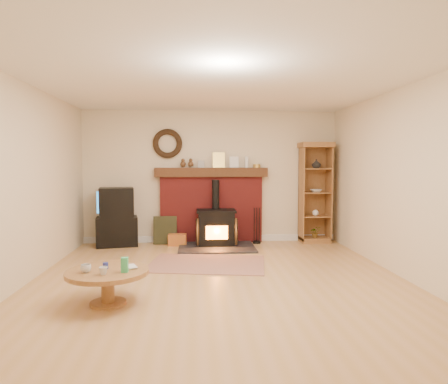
{
  "coord_description": "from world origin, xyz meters",
  "views": [
    {
      "loc": [
        -0.32,
        -5.17,
        1.55
      ],
      "look_at": [
        0.13,
        1.0,
        1.12
      ],
      "focal_mm": 32.0,
      "sensor_mm": 36.0,
      "label": 1
    }
  ],
  "objects": [
    {
      "name": "tv_unit",
      "position": [
        -1.8,
        2.47,
        0.53
      ],
      "size": [
        0.84,
        0.65,
        1.1
      ],
      "color": "black",
      "rests_on": "ground"
    },
    {
      "name": "chimney_breast",
      "position": [
        0.0,
        2.67,
        0.8
      ],
      "size": [
        2.2,
        0.22,
        1.78
      ],
      "color": "maroon",
      "rests_on": "ground"
    },
    {
      "name": "coffee_table",
      "position": [
        -1.29,
        -0.78,
        0.31
      ],
      "size": [
        0.9,
        0.9,
        0.55
      ],
      "color": "brown",
      "rests_on": "ground"
    },
    {
      "name": "room_shell",
      "position": [
        -0.02,
        0.09,
        1.72
      ],
      "size": [
        5.02,
        5.52,
        2.61
      ],
      "color": "beige",
      "rests_on": "ground"
    },
    {
      "name": "ground",
      "position": [
        0.0,
        0.0,
        0.0
      ],
      "size": [
        5.5,
        5.5,
        0.0
      ],
      "primitive_type": "plane",
      "color": "tan",
      "rests_on": "ground"
    },
    {
      "name": "area_rug",
      "position": [
        -0.14,
        0.93,
        0.01
      ],
      "size": [
        1.94,
        1.49,
        0.01
      ],
      "primitive_type": "cube",
      "rotation": [
        0.0,
        0.0,
        -0.17
      ],
      "color": "brown",
      "rests_on": "ground"
    },
    {
      "name": "leaning_painting",
      "position": [
        -0.9,
        2.55,
        0.27
      ],
      "size": [
        0.45,
        0.12,
        0.54
      ],
      "primitive_type": "cube",
      "rotation": [
        -0.17,
        0.0,
        0.0
      ],
      "color": "black",
      "rests_on": "ground"
    },
    {
      "name": "firelog_box",
      "position": [
        -0.66,
        2.4,
        0.11
      ],
      "size": [
        0.35,
        0.22,
        0.21
      ],
      "primitive_type": "cube",
      "rotation": [
        0.0,
        0.0,
        -0.03
      ],
      "color": "gold",
      "rests_on": "ground"
    },
    {
      "name": "wood_stove",
      "position": [
        0.08,
        2.27,
        0.33
      ],
      "size": [
        1.4,
        1.0,
        1.25
      ],
      "color": "black",
      "rests_on": "ground"
    },
    {
      "name": "fire_tools",
      "position": [
        0.88,
        2.5,
        0.13
      ],
      "size": [
        0.16,
        0.16,
        0.7
      ],
      "color": "black",
      "rests_on": "ground"
    },
    {
      "name": "curio_cabinet",
      "position": [
        2.05,
        2.55,
        0.99
      ],
      "size": [
        0.63,
        0.46,
        1.97
      ],
      "color": "brown",
      "rests_on": "ground"
    }
  ]
}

